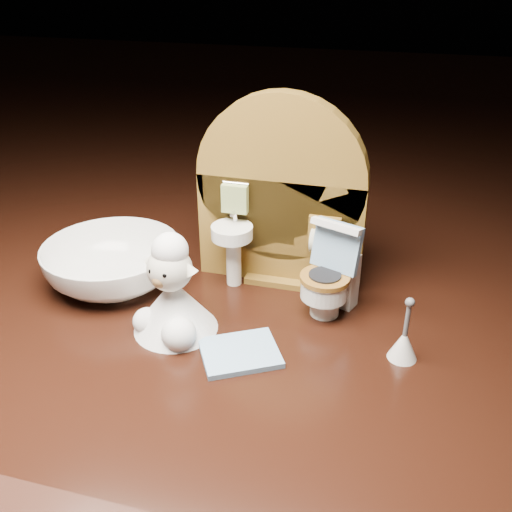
{
  "coord_description": "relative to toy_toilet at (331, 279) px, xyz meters",
  "views": [
    {
      "loc": [
        0.09,
        -0.33,
        0.24
      ],
      "look_at": [
        -0.01,
        0.01,
        0.05
      ],
      "focal_mm": 40.0,
      "sensor_mm": 36.0,
      "label": 1
    }
  ],
  "objects": [
    {
      "name": "ceramic_bowl",
      "position": [
        -0.17,
        -0.01,
        -0.01
      ],
      "size": [
        0.11,
        0.11,
        0.03
      ],
      "primitive_type": "imported",
      "rotation": [
        0.0,
        0.0,
        0.05
      ],
      "color": "white",
      "rests_on": "ground"
    },
    {
      "name": "backdrop_panel",
      "position": [
        -0.05,
        0.03,
        0.04
      ],
      "size": [
        0.13,
        0.05,
        0.15
      ],
      "color": "brown",
      "rests_on": "ground"
    },
    {
      "name": "bath_mat",
      "position": [
        -0.05,
        -0.07,
        -0.02
      ],
      "size": [
        0.06,
        0.06,
        0.0
      ],
      "primitive_type": "cube",
      "rotation": [
        0.0,
        0.0,
        0.52
      ],
      "color": "#7EA7CD",
      "rests_on": "ground"
    },
    {
      "name": "plush_lamb",
      "position": [
        -0.1,
        -0.05,
        0.0
      ],
      "size": [
        0.06,
        0.06,
        0.08
      ],
      "rotation": [
        0.0,
        0.0,
        -0.22
      ],
      "color": "white",
      "rests_on": "ground"
    },
    {
      "name": "toy_toilet",
      "position": [
        0.0,
        0.0,
        0.0
      ],
      "size": [
        0.04,
        0.05,
        0.07
      ],
      "rotation": [
        0.0,
        0.0,
        -0.37
      ],
      "color": "white",
      "rests_on": "ground"
    },
    {
      "name": "toilet_brush",
      "position": [
        0.06,
        -0.04,
        -0.01
      ],
      "size": [
        0.02,
        0.02,
        0.05
      ],
      "color": "white",
      "rests_on": "ground"
    }
  ]
}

